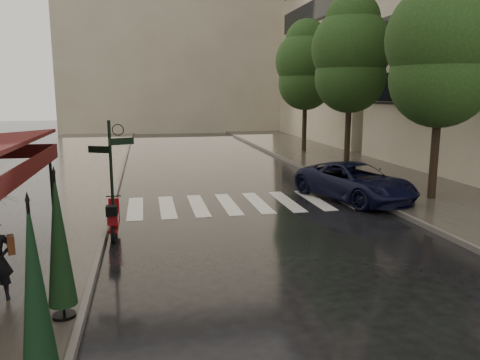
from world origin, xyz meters
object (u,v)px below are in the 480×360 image
object	(u,v)px
parasol_back	(59,240)
scooter	(113,220)
parked_car	(354,182)
parasol_front	(35,291)

from	to	relation	value
parasol_back	scooter	bearing A→B (deg)	83.70
parked_car	scooter	bearing A→B (deg)	-179.26
parked_car	parasol_front	xyz separation A→B (m)	(-8.65, -9.67, 0.81)
scooter	parasol_back	bearing A→B (deg)	-96.68
parked_car	parasol_front	bearing A→B (deg)	-150.34
parked_car	parasol_front	distance (m)	13.00
parasol_front	parasol_back	world-z (taller)	parasol_front
parasol_back	parasol_front	bearing A→B (deg)	-87.96
scooter	parasol_back	size ratio (longest dim) A/B	0.62
parasol_front	parasol_back	size ratio (longest dim) A/B	1.01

